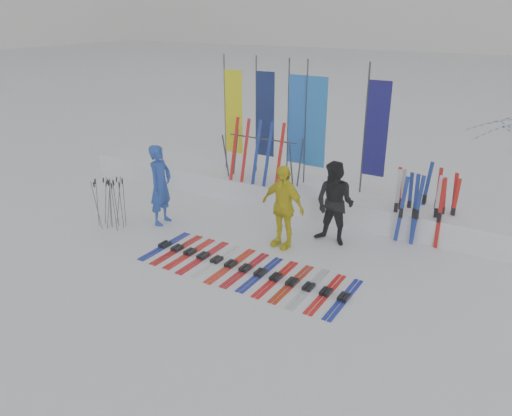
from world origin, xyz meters
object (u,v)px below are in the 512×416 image
Objects in this scene: person_blue at (161,185)px; ski_row at (245,269)px; person_black at (335,204)px; ski_rack at (262,153)px; person_yellow at (282,207)px.

ski_row is (3.04, -1.01, -0.95)m from person_blue.
person_black reaches higher than ski_rack.
ski_rack is at bearing 139.13° from person_yellow.
person_black reaches higher than ski_row.
ski_row is at bearing -115.65° from person_blue.
person_blue is 1.04× the size of person_black.
person_yellow is at bearing -50.15° from ski_rack.
ski_rack reaches higher than ski_row.
ski_row is (-1.00, -2.12, -0.91)m from person_black.
person_black is 1.17m from person_yellow.
person_blue is 1.05× the size of person_yellow.
person_black is 1.01× the size of person_yellow.
person_blue is 0.45× the size of ski_row.
person_black is at bearing -81.95° from person_blue.
person_black is at bearing -27.16° from ski_rack.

